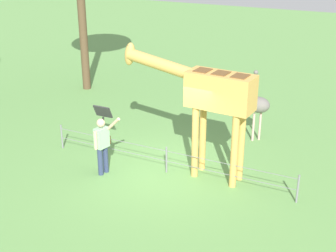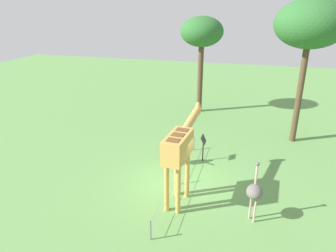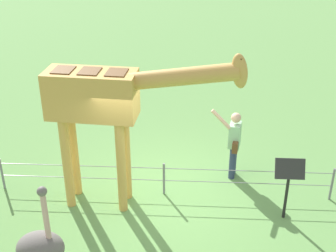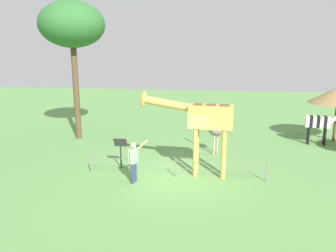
# 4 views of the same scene
# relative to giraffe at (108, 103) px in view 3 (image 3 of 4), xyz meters

# --- Properties ---
(ground_plane) EXTENTS (60.00, 60.00, 0.00)m
(ground_plane) POSITION_rel_giraffe_xyz_m (1.02, 0.25, -2.27)
(ground_plane) COLOR #60934C
(giraffe) EXTENTS (3.76, 0.83, 3.35)m
(giraffe) POSITION_rel_giraffe_xyz_m (0.00, 0.00, 0.00)
(giraffe) COLOR gold
(giraffe) RESTS_ON ground_plane
(visitor) EXTENTS (0.71, 0.59, 1.69)m
(visitor) POSITION_rel_giraffe_xyz_m (2.52, 1.14, -1.37)
(visitor) COLOR navy
(visitor) RESTS_ON ground_plane
(ostrich) EXTENTS (0.70, 0.56, 2.25)m
(ostrich) POSITION_rel_giraffe_xyz_m (-0.55, -2.78, -1.09)
(ostrich) COLOR #CC9E93
(ostrich) RESTS_ON ground_plane
(info_sign) EXTENTS (0.56, 0.21, 1.32)m
(info_sign) POSITION_rel_giraffe_xyz_m (3.45, -0.31, -1.32)
(info_sign) COLOR black
(info_sign) RESTS_ON ground_plane
(wire_fence) EXTENTS (7.05, 0.05, 0.75)m
(wire_fence) POSITION_rel_giraffe_xyz_m (1.02, 0.35, -1.86)
(wire_fence) COLOR slate
(wire_fence) RESTS_ON ground_plane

